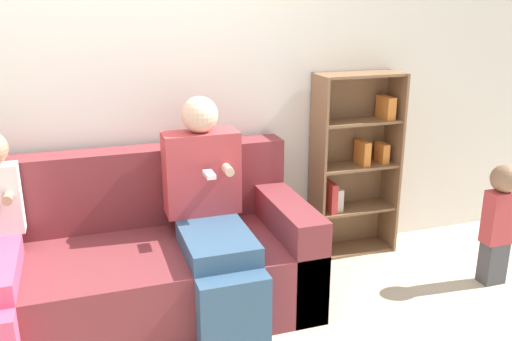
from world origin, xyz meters
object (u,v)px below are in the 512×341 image
(adult_seated, at_px, (211,209))
(bookshelf, at_px, (353,164))
(couch, at_px, (123,265))
(toddler_standing, at_px, (499,218))

(adult_seated, bearing_deg, bookshelf, 22.26)
(couch, relative_size, adult_seated, 1.74)
(couch, distance_m, bookshelf, 1.70)
(adult_seated, bearing_deg, couch, 166.85)
(adult_seated, distance_m, bookshelf, 1.23)
(toddler_standing, bearing_deg, bookshelf, 130.64)
(couch, xyz_separation_m, bookshelf, (1.63, 0.35, 0.34))
(adult_seated, height_order, bookshelf, bookshelf)
(couch, bearing_deg, bookshelf, 12.08)
(adult_seated, relative_size, toddler_standing, 1.55)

